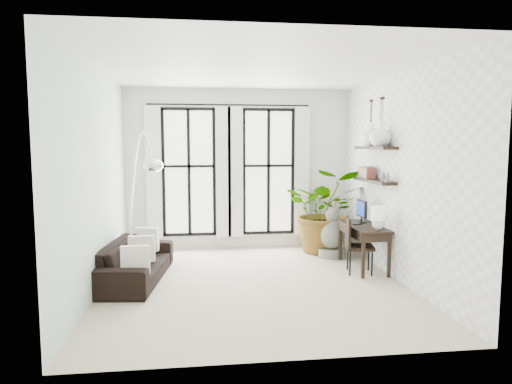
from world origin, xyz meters
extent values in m
plane|color=beige|center=(0.00, 0.00, 0.00)|extent=(5.00, 5.00, 0.00)
plane|color=white|center=(0.00, 0.00, 3.20)|extent=(5.00, 5.00, 0.00)
plane|color=silver|center=(-2.25, 0.00, 1.60)|extent=(0.00, 5.00, 5.00)
plane|color=white|center=(2.25, 0.00, 1.60)|extent=(0.00, 5.00, 5.00)
plane|color=white|center=(0.00, 2.50, 1.60)|extent=(4.50, 0.00, 4.50)
cube|color=white|center=(-1.00, 2.47, 1.55)|extent=(1.00, 0.02, 2.50)
cube|color=white|center=(-1.68, 2.37, 1.55)|extent=(0.30, 0.04, 2.60)
cube|color=white|center=(-0.32, 2.37, 1.55)|extent=(0.30, 0.04, 2.60)
cube|color=white|center=(0.60, 2.47, 1.55)|extent=(1.00, 0.02, 2.50)
cube|color=white|center=(-0.08, 2.37, 1.55)|extent=(0.30, 0.04, 2.60)
cube|color=white|center=(1.28, 2.37, 1.55)|extent=(0.30, 0.04, 2.60)
cylinder|color=black|center=(-0.20, 2.38, 2.88)|extent=(3.20, 0.03, 0.03)
cube|color=black|center=(2.11, 0.62, 1.50)|extent=(0.25, 1.30, 0.05)
cube|color=black|center=(2.11, 0.62, 2.05)|extent=(0.25, 1.30, 0.05)
cube|color=#D93657|center=(2.11, 1.17, 1.61)|extent=(0.16, 0.04, 0.18)
cube|color=blue|center=(2.11, 1.13, 1.61)|extent=(0.16, 0.04, 0.18)
cube|color=orange|center=(2.11, 1.08, 1.61)|extent=(0.16, 0.04, 0.18)
cube|color=green|center=(2.11, 1.04, 1.61)|extent=(0.16, 0.04, 0.18)
cube|color=#B04CB3|center=(2.11, 0.99, 1.61)|extent=(0.16, 0.04, 0.18)
cube|color=orange|center=(2.11, 0.95, 1.61)|extent=(0.16, 0.03, 0.18)
cube|color=#535353|center=(2.11, 0.90, 1.61)|extent=(0.16, 0.03, 0.18)
cube|color=#33B2A6|center=(2.11, 0.86, 1.61)|extent=(0.16, 0.03, 0.18)
cube|color=tan|center=(2.11, 0.81, 1.61)|extent=(0.16, 0.03, 0.18)
cube|color=brown|center=(2.11, 0.77, 1.61)|extent=(0.16, 0.03, 0.18)
cone|color=gray|center=(2.11, 0.22, 1.61)|extent=(0.10, 0.10, 0.18)
cone|color=gray|center=(2.11, 0.07, 1.61)|extent=(0.10, 0.10, 0.18)
imported|color=black|center=(-1.80, 0.42, 0.30)|extent=(1.05, 2.15, 0.60)
cube|color=silver|center=(-1.70, -0.28, 0.50)|extent=(0.40, 0.12, 0.40)
cube|color=silver|center=(-1.70, 0.42, 0.50)|extent=(0.40, 0.12, 0.40)
cube|color=silver|center=(-1.70, 1.12, 0.50)|extent=(0.40, 0.12, 0.40)
imported|color=#2D7228|center=(1.63, 1.87, 0.82)|extent=(1.77, 1.63, 1.65)
cube|color=black|center=(1.95, 0.62, 0.73)|extent=(0.53, 1.26, 0.04)
cube|color=black|center=(1.93, 0.62, 0.64)|extent=(0.49, 1.20, 0.12)
cube|color=black|center=(1.74, 0.04, 0.36)|extent=(0.05, 0.05, 0.70)
cube|color=black|center=(2.16, 0.04, 0.36)|extent=(0.05, 0.05, 0.70)
cube|color=black|center=(1.74, 1.21, 0.36)|extent=(0.05, 0.05, 0.70)
cube|color=black|center=(2.16, 1.21, 0.36)|extent=(0.05, 0.05, 0.70)
cube|color=black|center=(2.00, 0.87, 1.00)|extent=(0.04, 0.42, 0.30)
cube|color=navy|center=(1.97, 0.87, 1.00)|extent=(0.00, 0.36, 0.24)
cube|color=black|center=(1.85, 0.87, 0.76)|extent=(0.15, 0.40, 0.02)
sphere|color=silver|center=(2.00, 0.14, 0.84)|extent=(0.18, 0.18, 0.18)
cylinder|color=white|center=(2.00, 0.14, 1.03)|extent=(0.22, 0.22, 0.22)
cube|color=black|center=(1.80, 0.37, 0.43)|extent=(0.52, 0.52, 0.05)
cube|color=black|center=(1.61, 0.41, 0.68)|extent=(0.13, 0.43, 0.48)
cylinder|color=black|center=(1.63, 0.20, 0.20)|extent=(0.03, 0.03, 0.41)
cylinder|color=black|center=(1.97, 0.20, 0.20)|extent=(0.03, 0.03, 0.41)
cylinder|color=black|center=(1.63, 0.55, 0.20)|extent=(0.03, 0.03, 0.41)
cylinder|color=black|center=(1.97, 0.55, 0.20)|extent=(0.03, 0.03, 0.41)
cylinder|color=silver|center=(-1.90, 0.71, 0.05)|extent=(0.35, 0.35, 0.10)
cylinder|color=silver|center=(-1.90, 0.71, 0.53)|extent=(0.03, 0.03, 0.96)
ellipsoid|color=silver|center=(-1.50, 0.47, 1.78)|extent=(0.31, 0.31, 0.20)
cylinder|color=gray|center=(1.66, 1.47, 0.08)|extent=(0.51, 0.51, 0.15)
ellipsoid|color=gray|center=(1.66, 1.47, 0.44)|extent=(0.46, 0.46, 0.56)
sphere|color=gray|center=(1.66, 1.47, 0.79)|extent=(0.26, 0.26, 0.26)
imported|color=white|center=(2.11, 0.37, 2.27)|extent=(0.37, 0.37, 0.38)
imported|color=white|center=(2.11, 0.77, 2.27)|extent=(0.37, 0.37, 0.38)
camera|label=1|loc=(-0.80, -6.69, 2.11)|focal=32.00mm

